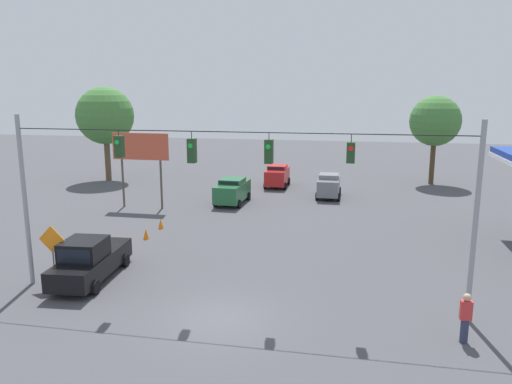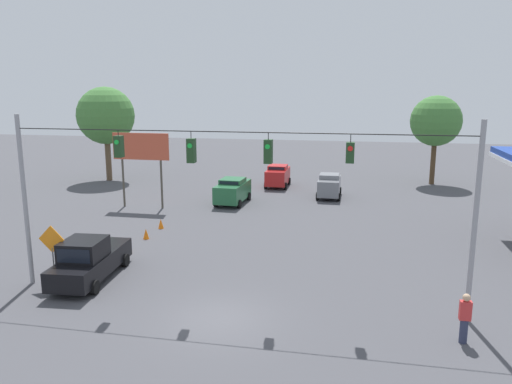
{
  "view_description": "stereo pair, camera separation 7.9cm",
  "coord_description": "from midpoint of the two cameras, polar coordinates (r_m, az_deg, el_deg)",
  "views": [
    {
      "loc": [
        -4.92,
        17.6,
        8.88
      ],
      "look_at": [
        0.64,
        -10.54,
        2.93
      ],
      "focal_mm": 35.0,
      "sensor_mm": 36.0,
      "label": 1
    },
    {
      "loc": [
        -5.0,
        17.58,
        8.88
      ],
      "look_at": [
        0.64,
        -10.54,
        2.93
      ],
      "focal_mm": 35.0,
      "sensor_mm": 36.0,
      "label": 2
    }
  ],
  "objects": [
    {
      "name": "sedan_grey_oncoming_deep",
      "position": [
        41.88,
        8.27,
        0.78
      ],
      "size": [
        1.95,
        3.92,
        1.97
      ],
      "color": "slate",
      "rests_on": "ground_plane"
    },
    {
      "name": "traffic_cone_fourth",
      "position": [
        32.9,
        -10.91,
        -3.58
      ],
      "size": [
        0.36,
        0.36,
        0.64
      ],
      "primitive_type": "cone",
      "color": "orange",
      "rests_on": "ground_plane"
    },
    {
      "name": "overhead_signal_span",
      "position": [
        20.43,
        -3.26,
        0.74
      ],
      "size": [
        19.25,
        0.38,
        7.8
      ],
      "color": "#939399",
      "rests_on": "ground_plane"
    },
    {
      "name": "traffic_cone_nearest",
      "position": [
        26.35,
        -16.92,
        -7.77
      ],
      "size": [
        0.36,
        0.36,
        0.64
      ],
      "primitive_type": "cone",
      "color": "orange",
      "rests_on": "ground_plane"
    },
    {
      "name": "pickup_truck_black_parked_shoulder",
      "position": [
        24.94,
        -18.55,
        -7.39
      ],
      "size": [
        2.45,
        5.62,
        2.12
      ],
      "color": "black",
      "rests_on": "ground_plane"
    },
    {
      "name": "sedan_green_withflow_far",
      "position": [
        39.26,
        -2.78,
        0.18
      ],
      "size": [
        2.25,
        4.51,
        1.99
      ],
      "color": "#236038",
      "rests_on": "ground_plane"
    },
    {
      "name": "ground_plane",
      "position": [
        20.32,
        -4.23,
        -14.23
      ],
      "size": [
        140.0,
        140.0,
        0.0
      ],
      "primitive_type": "plane",
      "color": "#47474C"
    },
    {
      "name": "sedan_red_withflow_deep",
      "position": [
        46.05,
        2.4,
        1.9
      ],
      "size": [
        2.04,
        4.01,
        2.0
      ],
      "color": "red",
      "rests_on": "ground_plane"
    },
    {
      "name": "work_zone_sign",
      "position": [
        24.52,
        -22.36,
        -5.52
      ],
      "size": [
        1.27,
        0.06,
        2.84
      ],
      "color": "slate",
      "rests_on": "ground_plane"
    },
    {
      "name": "tree_horizon_left",
      "position": [
        49.61,
        19.76,
        7.62
      ],
      "size": [
        4.67,
        4.67,
        8.3
      ],
      "color": "#4C3823",
      "rests_on": "ground_plane"
    },
    {
      "name": "traffic_cone_third",
      "position": [
        30.83,
        -12.54,
        -4.69
      ],
      "size": [
        0.36,
        0.36,
        0.64
      ],
      "primitive_type": "cone",
      "color": "orange",
      "rests_on": "ground_plane"
    },
    {
      "name": "pedestrian",
      "position": [
        19.61,
        22.71,
        -13.11
      ],
      "size": [
        0.4,
        0.28,
        1.85
      ],
      "color": "#2D334C",
      "rests_on": "ground_plane"
    },
    {
      "name": "traffic_cone_second",
      "position": [
        28.43,
        -14.47,
        -6.19
      ],
      "size": [
        0.36,
        0.36,
        0.64
      ],
      "primitive_type": "cone",
      "color": "orange",
      "rests_on": "ground_plane"
    },
    {
      "name": "tree_horizon_right",
      "position": [
        50.86,
        -16.91,
        8.32
      ],
      "size": [
        5.52,
        5.52,
        9.1
      ],
      "color": "brown",
      "rests_on": "ground_plane"
    },
    {
      "name": "roadside_billboard",
      "position": [
        38.32,
        -13.11,
        4.46
      ],
      "size": [
        4.41,
        0.16,
        5.67
      ],
      "color": "#4C473D",
      "rests_on": "ground_plane"
    }
  ]
}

